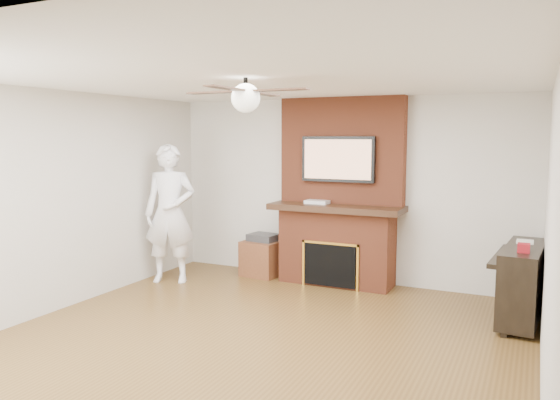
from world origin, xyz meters
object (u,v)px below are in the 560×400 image
at_px(person, 170,213).
at_px(piano, 522,281).
at_px(side_table, 264,256).
at_px(fireplace, 338,210).

bearing_deg(person, piano, -19.30).
bearing_deg(piano, side_table, 174.73).
xyz_separation_m(side_table, piano, (3.40, -0.59, 0.17)).
bearing_deg(piano, fireplace, 168.66).
distance_m(person, piano, 4.42).
height_order(person, piano, person).
height_order(fireplace, person, fireplace).
relative_size(fireplace, person, 1.33).
bearing_deg(side_table, person, -132.18).
distance_m(side_table, piano, 3.45).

